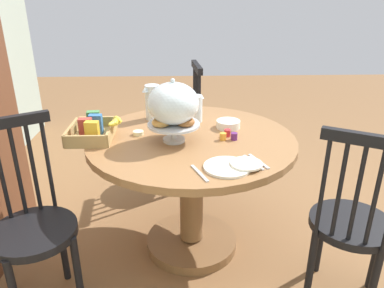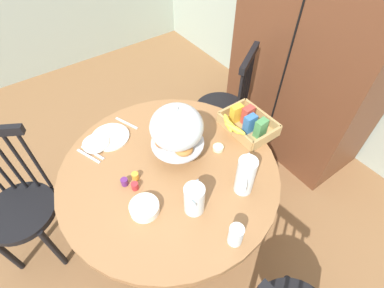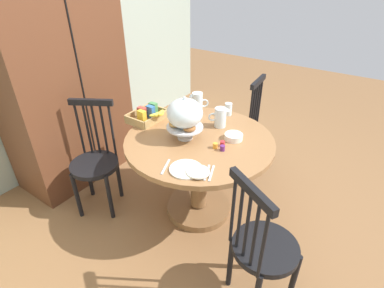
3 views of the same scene
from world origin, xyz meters
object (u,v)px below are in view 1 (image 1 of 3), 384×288
pastry_stand_with_dome (173,106)px  milk_pitcher (194,110)px  dining_table (191,172)px  butter_dish (138,133)px  drinking_glass (186,102)px  orange_juice_pitcher (153,104)px  china_plate_small (246,164)px  windsor_chair_facing_door (351,226)px  china_plate_large (227,167)px  windsor_chair_near_window (180,130)px  cereal_bowl (228,124)px  cereal_basket (94,129)px  windsor_chair_by_cabinet (33,229)px

pastry_stand_with_dome → milk_pitcher: pastry_stand_with_dome is taller
dining_table → butter_dish: butter_dish is taller
pastry_stand_with_dome → drinking_glass: pastry_stand_with_dome is taller
orange_juice_pitcher → china_plate_small: bearing=-145.9°
windsor_chair_facing_door → china_plate_large: (0.07, 0.60, 0.29)m
windsor_chair_near_window → cereal_bowl: windsor_chair_near_window is taller
orange_juice_pitcher → cereal_basket: (-0.31, 0.30, -0.05)m
cereal_basket → windsor_chair_by_cabinet: bearing=152.4°
windsor_chair_facing_door → cereal_basket: (0.47, 1.29, 0.33)m
windsor_chair_near_window → pastry_stand_with_dome: bearing=178.1°
milk_pitcher → dining_table: bearing=174.1°
orange_juice_pitcher → china_plate_large: size_ratio=0.99×
pastry_stand_with_dome → milk_pitcher: bearing=-21.1°
china_plate_small → china_plate_large: bearing=95.9°
butter_dish → china_plate_small: bearing=-128.1°
dining_table → milk_pitcher: 0.40m
windsor_chair_facing_door → china_plate_large: windsor_chair_facing_door is taller
dining_table → china_plate_small: size_ratio=7.73×
windsor_chair_facing_door → butter_dish: 1.20m
pastry_stand_with_dome → cereal_bowl: size_ratio=2.46×
milk_pitcher → china_plate_large: 0.67m
windsor_chair_near_window → cereal_bowl: 0.85m
pastry_stand_with_dome → butter_dish: 0.29m
windsor_chair_near_window → windsor_chair_facing_door: 1.56m
cereal_basket → butter_dish: cereal_basket is taller
windsor_chair_by_cabinet → drinking_glass: 1.24m
butter_dish → china_plate_large: bearing=-133.9°
dining_table → windsor_chair_facing_door: size_ratio=1.19×
cereal_basket → butter_dish: size_ratio=5.27×
dining_table → butter_dish: size_ratio=19.32×
windsor_chair_near_window → pastry_stand_with_dome: size_ratio=2.83×
china_plate_large → butter_dish: 0.63m
windsor_chair_by_cabinet → orange_juice_pitcher: bearing=-35.5°
cereal_basket → cereal_bowl: bearing=-80.4°
orange_juice_pitcher → milk_pitcher: bearing=-101.5°
cereal_bowl → butter_dish: (-0.10, 0.52, -0.01)m
dining_table → cereal_bowl: (0.14, -0.22, 0.24)m
cereal_basket → cereal_bowl: (0.13, -0.76, -0.02)m
butter_dish → cereal_basket: bearing=97.4°
cereal_bowl → china_plate_small: bearing=-177.8°
china_plate_large → china_plate_small: size_ratio=1.47×
orange_juice_pitcher → butter_dish: 0.30m
pastry_stand_with_dome → milk_pitcher: (0.32, -0.12, -0.12)m
drinking_glass → butter_dish: drinking_glass is taller
windsor_chair_by_cabinet → cereal_basket: (0.44, -0.23, 0.33)m
dining_table → cereal_basket: cereal_basket is taller
pastry_stand_with_dome → china_plate_small: 0.50m
china_plate_small → orange_juice_pitcher: bearing=34.1°
windsor_chair_facing_door → cereal_basket: 1.41m
windsor_chair_near_window → drinking_glass: 0.51m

